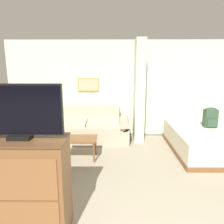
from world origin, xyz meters
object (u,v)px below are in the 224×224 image
Objects in this scene: coffee_table at (79,141)px; couch at (88,129)px; tv at (18,112)px; table_lamp at (39,111)px; tv_dresser at (25,187)px; bed at (205,140)px; backpack at (210,117)px.

couch is at bearing 87.57° from coffee_table.
couch is at bearing 83.91° from tv.
table_lamp reaches higher than coffee_table.
coffee_table is 0.63× the size of tv_dresser.
tv reaches higher than tv_dresser.
bed is (4.04, -0.63, -0.55)m from table_lamp.
table_lamp is 4.21m from backpack.
tv_dresser reaches higher than bed.
tv is 4.23m from bed.
bed is 0.55m from backpack.
bed is at bearing 8.69° from coffee_table.
couch is 1.32m from table_lamp.
coffee_table is at bearing -92.43° from couch.
backpack is (4.18, -0.45, -0.05)m from table_lamp.
tv_dresser is (0.89, -3.17, -0.23)m from table_lamp.
backpack is at bearing 11.62° from coffee_table.
couch is 2.94× the size of coffee_table.
backpack is (0.15, 0.18, 0.50)m from bed.
tv is 0.46× the size of bed.
tv_dresser is at bearing -74.41° from table_lamp.
tv is at bearing -141.06° from bed.
tv is at bearing 90.00° from tv_dresser.
table_lamp is at bearing 138.00° from coffee_table.
backpack reaches higher than coffee_table.
tv is at bearing -74.41° from table_lamp.
bed is at bearing -13.24° from couch.
backpack reaches higher than bed.
backpack is at bearing 39.59° from tv.
bed reaches higher than coffee_table.
coffee_table is at bearing -171.31° from bed.
table_lamp is at bearing -178.41° from couch.
tv_dresser reaches higher than coffee_table.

